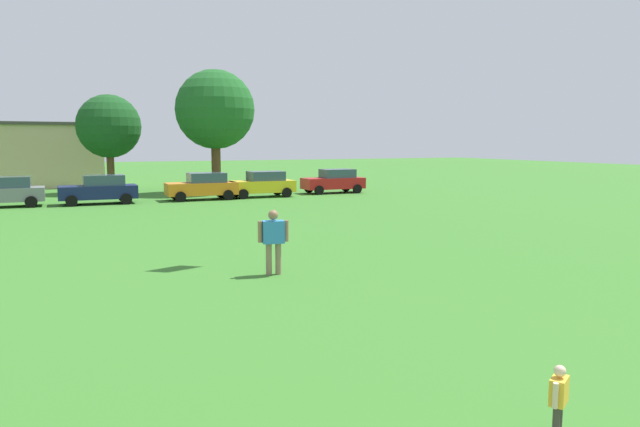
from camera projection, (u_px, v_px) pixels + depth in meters
name	position (u px, v px, depth m)	size (l,w,h in m)	color
ground_plane	(135.00, 212.00, 30.39)	(160.00, 160.00, 0.00)	#387528
child_kite_flyer	(559.00, 396.00, 7.14)	(0.39, 0.31, 0.94)	#3F3833
adult_bystander	(273.00, 236.00, 16.06)	(0.83, 0.42, 1.77)	#8C7259
parked_car_gray_0	(4.00, 192.00, 32.69)	(4.30, 2.02, 1.68)	slate
parked_car_navy_1	(100.00, 189.00, 34.37)	(4.30, 2.02, 1.68)	#141E4C
parked_car_orange_2	(203.00, 186.00, 36.85)	(4.30, 2.02, 1.68)	orange
parked_car_yellow_3	(262.00, 184.00, 38.69)	(4.30, 2.02, 1.68)	yellow
parked_car_red_4	(334.00, 181.00, 41.70)	(4.30, 2.02, 1.68)	red
tree_right	(109.00, 127.00, 41.45)	(4.42, 4.42, 6.89)	brown
tree_far_right	(215.00, 110.00, 41.40)	(5.53, 5.53, 8.61)	brown
house_left	(24.00, 155.00, 47.84)	(12.12, 8.28, 5.10)	beige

